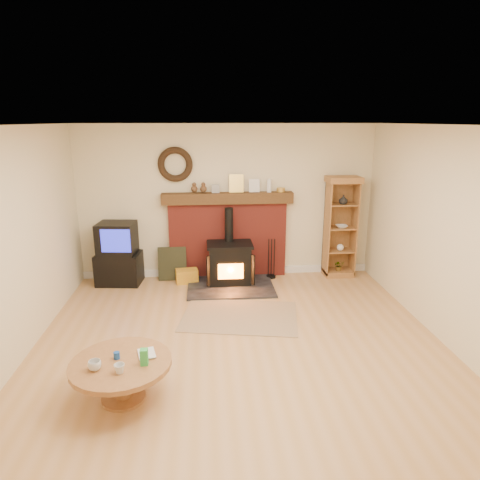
{
  "coord_description": "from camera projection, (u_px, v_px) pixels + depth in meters",
  "views": [
    {
      "loc": [
        -0.39,
        -4.42,
        2.65
      ],
      "look_at": [
        0.07,
        1.0,
        1.12
      ],
      "focal_mm": 32.0,
      "sensor_mm": 36.0,
      "label": 1
    }
  ],
  "objects": [
    {
      "name": "ground",
      "position": [
        241.0,
        355.0,
        4.99
      ],
      "size": [
        5.5,
        5.5,
        0.0
      ],
      "primitive_type": "plane",
      "color": "tan",
      "rests_on": "ground"
    },
    {
      "name": "room_shell",
      "position": [
        239.0,
        210.0,
        4.62
      ],
      "size": [
        5.02,
        5.52,
        2.61
      ],
      "color": "beige",
      "rests_on": "ground"
    },
    {
      "name": "chimney_breast",
      "position": [
        228.0,
        232.0,
        7.34
      ],
      "size": [
        2.2,
        0.22,
        1.78
      ],
      "color": "maroon",
      "rests_on": "ground"
    },
    {
      "name": "wood_stove",
      "position": [
        230.0,
        265.0,
        7.08
      ],
      "size": [
        1.4,
        1.0,
        1.26
      ],
      "color": "black",
      "rests_on": "ground"
    },
    {
      "name": "area_rug",
      "position": [
        240.0,
        316.0,
        5.97
      ],
      "size": [
        1.75,
        1.35,
        0.01
      ],
      "primitive_type": "cube",
      "rotation": [
        0.0,
        0.0,
        -0.18
      ],
      "color": "brown",
      "rests_on": "ground"
    },
    {
      "name": "tv_unit",
      "position": [
        118.0,
        255.0,
        7.08
      ],
      "size": [
        0.76,
        0.57,
        1.04
      ],
      "color": "black",
      "rests_on": "ground"
    },
    {
      "name": "curio_cabinet",
      "position": [
        340.0,
        227.0,
        7.36
      ],
      "size": [
        0.56,
        0.4,
        1.74
      ],
      "color": "brown",
      "rests_on": "ground"
    },
    {
      "name": "firelog_box",
      "position": [
        187.0,
        276.0,
        7.21
      ],
      "size": [
        0.39,
        0.28,
        0.23
      ],
      "primitive_type": "cube",
      "rotation": [
        0.0,
        0.0,
        0.14
      ],
      "color": "yellow",
      "rests_on": "ground"
    },
    {
      "name": "leaning_painting",
      "position": [
        172.0,
        264.0,
        7.28
      ],
      "size": [
        0.48,
        0.13,
        0.57
      ],
      "primitive_type": "cube",
      "rotation": [
        -0.17,
        0.0,
        0.0
      ],
      "color": "black",
      "rests_on": "ground"
    },
    {
      "name": "fire_tools",
      "position": [
        271.0,
        270.0,
        7.42
      ],
      "size": [
        0.16,
        0.16,
        0.7
      ],
      "color": "black",
      "rests_on": "ground"
    },
    {
      "name": "coffee_table",
      "position": [
        121.0,
        369.0,
        4.12
      ],
      "size": [
        0.98,
        0.98,
        0.58
      ],
      "color": "brown",
      "rests_on": "ground"
    }
  ]
}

